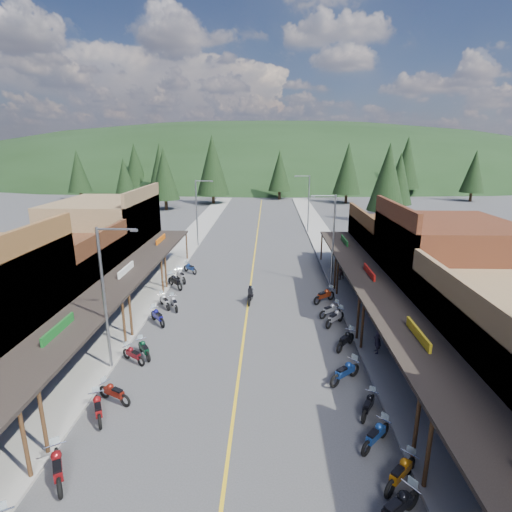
# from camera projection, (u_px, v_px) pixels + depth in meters

# --- Properties ---
(ground) EXTENTS (220.00, 220.00, 0.00)m
(ground) POSITION_uv_depth(u_px,v_px,m) (245.00, 324.00, 27.70)
(ground) COLOR #38383A
(ground) RESTS_ON ground
(centerline) EXTENTS (0.15, 90.00, 0.01)m
(centerline) POSITION_uv_depth(u_px,v_px,m) (255.00, 250.00, 46.95)
(centerline) COLOR gold
(centerline) RESTS_ON ground
(sidewalk_west) EXTENTS (3.40, 94.00, 0.15)m
(sidewalk_west) POSITION_uv_depth(u_px,v_px,m) (182.00, 249.00, 47.20)
(sidewalk_west) COLOR gray
(sidewalk_west) RESTS_ON ground
(sidewalk_east) EXTENTS (3.40, 94.00, 0.15)m
(sidewalk_east) POSITION_uv_depth(u_px,v_px,m) (329.00, 250.00, 46.68)
(sidewalk_east) COLOR gray
(sidewalk_east) RESTS_ON ground
(shop_west_2) EXTENTS (10.90, 9.00, 6.20)m
(shop_west_2) POSITION_uv_depth(u_px,v_px,m) (58.00, 279.00, 29.07)
(shop_west_2) COLOR #3F2111
(shop_west_2) RESTS_ON ground
(shop_west_3) EXTENTS (10.90, 10.20, 8.20)m
(shop_west_3) POSITION_uv_depth(u_px,v_px,m) (108.00, 237.00, 38.05)
(shop_west_3) COLOR brown
(shop_west_3) RESTS_ON ground
(shop_east_2) EXTENTS (10.90, 9.00, 8.20)m
(shop_east_2) POSITION_uv_depth(u_px,v_px,m) (442.00, 270.00, 27.98)
(shop_east_2) COLOR #562B19
(shop_east_2) RESTS_ON ground
(shop_east_3) EXTENTS (10.90, 10.20, 6.20)m
(shop_east_3) POSITION_uv_depth(u_px,v_px,m) (398.00, 249.00, 37.49)
(shop_east_3) COLOR #4C2D16
(shop_east_3) RESTS_ON ground
(streetlight_0) EXTENTS (2.16, 0.18, 8.00)m
(streetlight_0) POSITION_uv_depth(u_px,v_px,m) (106.00, 293.00, 20.93)
(streetlight_0) COLOR gray
(streetlight_0) RESTS_ON ground
(streetlight_1) EXTENTS (2.16, 0.18, 8.00)m
(streetlight_1) POSITION_uv_depth(u_px,v_px,m) (198.00, 210.00, 47.89)
(streetlight_1) COLOR gray
(streetlight_1) RESTS_ON ground
(streetlight_2) EXTENTS (2.16, 0.18, 8.00)m
(streetlight_2) POSITION_uv_depth(u_px,v_px,m) (332.00, 236.00, 34.00)
(streetlight_2) COLOR gray
(streetlight_2) RESTS_ON ground
(streetlight_3) EXTENTS (2.16, 0.18, 8.00)m
(streetlight_3) POSITION_uv_depth(u_px,v_px,m) (308.00, 201.00, 55.18)
(streetlight_3) COLOR gray
(streetlight_3) RESTS_ON ground
(ridge_hill) EXTENTS (310.00, 140.00, 60.00)m
(ridge_hill) POSITION_uv_depth(u_px,v_px,m) (265.00, 176.00, 157.68)
(ridge_hill) COLOR black
(ridge_hill) RESTS_ON ground
(pine_0) EXTENTS (5.04, 5.04, 11.00)m
(pine_0) POSITION_uv_depth(u_px,v_px,m) (78.00, 171.00, 86.85)
(pine_0) COLOR black
(pine_0) RESTS_ON ground
(pine_1) EXTENTS (5.88, 5.88, 12.50)m
(pine_1) POSITION_uv_depth(u_px,v_px,m) (160.00, 166.00, 93.87)
(pine_1) COLOR black
(pine_1) RESTS_ON ground
(pine_2) EXTENTS (6.72, 6.72, 14.00)m
(pine_2) POSITION_uv_depth(u_px,v_px,m) (213.00, 165.00, 81.70)
(pine_2) COLOR black
(pine_2) RESTS_ON ground
(pine_3) EXTENTS (5.04, 5.04, 11.00)m
(pine_3) POSITION_uv_depth(u_px,v_px,m) (280.00, 170.00, 89.39)
(pine_3) COLOR black
(pine_3) RESTS_ON ground
(pine_4) EXTENTS (5.88, 5.88, 12.50)m
(pine_4) POSITION_uv_depth(u_px,v_px,m) (348.00, 169.00, 82.99)
(pine_4) COLOR black
(pine_4) RESTS_ON ground
(pine_5) EXTENTS (6.72, 6.72, 14.00)m
(pine_5) POSITION_uv_depth(u_px,v_px,m) (407.00, 163.00, 93.86)
(pine_5) COLOR black
(pine_5) RESTS_ON ground
(pine_6) EXTENTS (5.04, 5.04, 11.00)m
(pine_6) POSITION_uv_depth(u_px,v_px,m) (474.00, 171.00, 86.20)
(pine_6) COLOR black
(pine_6) RESTS_ON ground
(pine_7) EXTENTS (5.88, 5.88, 12.50)m
(pine_7) POSITION_uv_depth(u_px,v_px,m) (135.00, 165.00, 99.89)
(pine_7) COLOR black
(pine_7) RESTS_ON ground
(pine_8) EXTENTS (4.48, 4.48, 10.00)m
(pine_8) POSITION_uv_depth(u_px,v_px,m) (125.00, 183.00, 65.27)
(pine_8) COLOR black
(pine_8) RESTS_ON ground
(pine_9) EXTENTS (4.93, 4.93, 10.80)m
(pine_9) POSITION_uv_depth(u_px,v_px,m) (399.00, 179.00, 68.59)
(pine_9) COLOR black
(pine_9) RESTS_ON ground
(pine_10) EXTENTS (5.38, 5.38, 11.60)m
(pine_10) POSITION_uv_depth(u_px,v_px,m) (164.00, 174.00, 74.56)
(pine_10) COLOR black
(pine_10) RESTS_ON ground
(pine_11) EXTENTS (5.82, 5.82, 12.40)m
(pine_11) POSITION_uv_depth(u_px,v_px,m) (388.00, 177.00, 61.76)
(pine_11) COLOR black
(pine_11) RESTS_ON ground
(bike_west_2) EXTENTS (1.81, 2.35, 1.30)m
(bike_west_2) POSITION_uv_depth(u_px,v_px,m) (57.00, 466.00, 14.58)
(bike_west_2) COLOR maroon
(bike_west_2) RESTS_ON ground
(bike_west_3) EXTENTS (1.58, 2.20, 1.20)m
(bike_west_3) POSITION_uv_depth(u_px,v_px,m) (98.00, 407.00, 17.93)
(bike_west_3) COLOR maroon
(bike_west_3) RESTS_ON ground
(bike_west_4) EXTENTS (2.07, 1.50, 1.14)m
(bike_west_4) POSITION_uv_depth(u_px,v_px,m) (114.00, 392.00, 19.09)
(bike_west_4) COLOR maroon
(bike_west_4) RESTS_ON ground
(bike_west_5) EXTENTS (1.90, 1.61, 1.08)m
(bike_west_5) POSITION_uv_depth(u_px,v_px,m) (133.00, 354.00, 22.62)
(bike_west_5) COLOR #620D13
(bike_west_5) RESTS_ON ground
(bike_west_6) EXTENTS (1.62, 1.95, 1.10)m
(bike_west_6) POSITION_uv_depth(u_px,v_px,m) (144.00, 348.00, 23.23)
(bike_west_6) COLOR #0A3620
(bike_west_6) RESTS_ON ground
(bike_west_7) EXTENTS (1.87, 2.12, 1.22)m
(bike_west_7) POSITION_uv_depth(u_px,v_px,m) (158.00, 316.00, 27.50)
(bike_west_7) COLOR navy
(bike_west_7) RESTS_ON ground
(bike_west_8) EXTENTS (1.44, 2.02, 1.11)m
(bike_west_8) POSITION_uv_depth(u_px,v_px,m) (174.00, 302.00, 29.98)
(bike_west_8) COLOR #A7A6AB
(bike_west_8) RESTS_ON ground
(bike_west_9) EXTENTS (1.64, 1.99, 1.12)m
(bike_west_9) POSITION_uv_depth(u_px,v_px,m) (165.00, 301.00, 30.30)
(bike_west_9) COLOR #ADACB2
(bike_west_9) RESTS_ON ground
(bike_west_10) EXTENTS (2.12, 2.29, 1.34)m
(bike_west_10) POSITION_uv_depth(u_px,v_px,m) (175.00, 281.00, 34.39)
(bike_west_10) COLOR black
(bike_west_10) RESTS_ON ground
(bike_west_11) EXTENTS (1.78, 2.31, 1.28)m
(bike_west_11) POSITION_uv_depth(u_px,v_px,m) (181.00, 275.00, 35.96)
(bike_west_11) COLOR #99999E
(bike_west_11) RESTS_ON ground
(bike_west_12) EXTENTS (1.87, 1.83, 1.12)m
(bike_west_12) POSITION_uv_depth(u_px,v_px,m) (190.00, 268.00, 38.51)
(bike_west_12) COLOR navy
(bike_west_12) RESTS_ON ground
(bike_east_1) EXTENTS (2.24, 1.94, 1.28)m
(bike_east_1) POSITION_uv_depth(u_px,v_px,m) (397.00, 506.00, 12.97)
(bike_east_1) COLOR black
(bike_east_1) RESTS_ON ground
(bike_east_2) EXTENTS (1.98, 2.00, 1.21)m
(bike_east_2) POSITION_uv_depth(u_px,v_px,m) (401.00, 471.00, 14.39)
(bike_east_2) COLOR #9F5A0B
(bike_east_2) RESTS_ON ground
(bike_east_3) EXTENTS (1.90, 1.97, 1.17)m
(bike_east_3) POSITION_uv_depth(u_px,v_px,m) (376.00, 434.00, 16.27)
(bike_east_3) COLOR navy
(bike_east_3) RESTS_ON ground
(bike_east_4) EXTENTS (1.46, 1.97, 1.08)m
(bike_east_4) POSITION_uv_depth(u_px,v_px,m) (368.00, 404.00, 18.22)
(bike_east_4) COLOR black
(bike_east_4) RESTS_ON ground
(bike_east_5) EXTENTS (2.17, 2.03, 1.27)m
(bike_east_5) POSITION_uv_depth(u_px,v_px,m) (345.00, 371.00, 20.73)
(bike_east_5) COLOR navy
(bike_east_5) RESTS_ON ground
(bike_east_6) EXTENTS (1.83, 2.11, 1.20)m
(bike_east_6) POSITION_uv_depth(u_px,v_px,m) (346.00, 339.00, 24.19)
(bike_east_6) COLOR black
(bike_east_6) RESTS_ON ground
(bike_east_7) EXTENTS (1.96, 2.13, 1.24)m
(bike_east_7) POSITION_uv_depth(u_px,v_px,m) (335.00, 317.00, 27.31)
(bike_east_7) COLOR #9D9CA1
(bike_east_7) RESTS_ON ground
(bike_east_8) EXTENTS (2.01, 1.76, 1.15)m
(bike_east_8) POSITION_uv_depth(u_px,v_px,m) (330.00, 309.00, 28.67)
(bike_east_8) COLOR #ADAEB3
(bike_east_8) RESTS_ON ground
(bike_east_9) EXTENTS (2.19, 2.03, 1.28)m
(bike_east_9) POSITION_uv_depth(u_px,v_px,m) (324.00, 295.00, 31.25)
(bike_east_9) COLOR maroon
(bike_east_9) RESTS_ON ground
(rider_on_bike) EXTENTS (0.86, 2.07, 1.53)m
(rider_on_bike) POSITION_uv_depth(u_px,v_px,m) (250.00, 296.00, 31.18)
(rider_on_bike) COLOR black
(rider_on_bike) RESTS_ON ground
(pedestrian_east_a) EXTENTS (0.45, 0.66, 1.76)m
(pedestrian_east_a) POSITION_uv_depth(u_px,v_px,m) (378.00, 339.00, 23.31)
(pedestrian_east_a) COLOR #252031
(pedestrian_east_a) RESTS_ON sidewalk_east
(pedestrian_east_b) EXTENTS (1.00, 0.89, 1.78)m
(pedestrian_east_b) POSITION_uv_depth(u_px,v_px,m) (340.00, 270.00, 36.21)
(pedestrian_east_b) COLOR #4C3430
(pedestrian_east_b) RESTS_ON sidewalk_east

